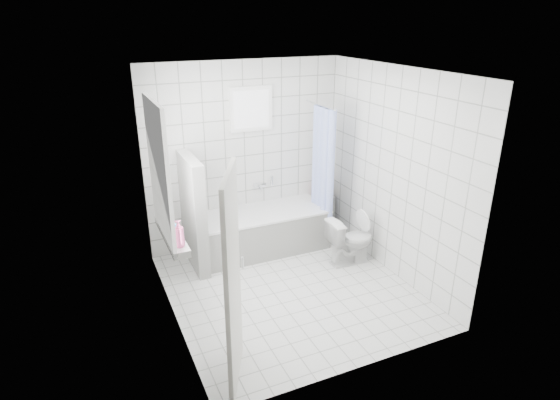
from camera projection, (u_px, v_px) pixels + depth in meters
name	position (u px, v px, depth m)	size (l,w,h in m)	color
ground	(290.00, 289.00, 5.72)	(3.00, 3.00, 0.00)	white
ceiling	(292.00, 71.00, 4.76)	(3.00, 3.00, 0.00)	white
wall_back	(245.00, 156.00, 6.52)	(2.80, 0.02, 2.60)	white
wall_front	(367.00, 246.00, 3.97)	(2.80, 0.02, 2.60)	white
wall_left	(166.00, 210.00, 4.71)	(0.02, 3.00, 2.60)	white
wall_right	(393.00, 174.00, 5.78)	(0.02, 3.00, 2.60)	white
window_left	(162.00, 173.00, 4.87)	(0.01, 0.90, 1.40)	white
window_back	(252.00, 109.00, 6.27)	(0.50, 0.01, 0.50)	white
window_sill	(172.00, 236.00, 5.16)	(0.18, 1.02, 0.08)	white
door	(233.00, 283.00, 4.00)	(0.04, 0.80, 2.00)	silver
bathtub	(262.00, 231.00, 6.61)	(1.82, 0.77, 0.58)	white
partition_wall	(193.00, 213.00, 6.02)	(0.15, 0.85, 1.50)	white
tiled_ledge	(320.00, 213.00, 7.23)	(0.40, 0.24, 0.55)	white
toilet	(350.00, 241.00, 6.24)	(0.36, 0.63, 0.65)	white
curtain_rod	(320.00, 105.00, 6.28)	(0.02, 0.02, 0.80)	silver
shower_curtain	(323.00, 172.00, 6.50)	(0.14, 0.48, 1.78)	#5573FB
tub_faucet	(260.00, 185.00, 6.72)	(0.18, 0.06, 0.06)	silver
sill_bottles	(173.00, 225.00, 5.04)	(0.17, 0.76, 0.29)	#3190DE
ledge_bottles	(322.00, 189.00, 7.08)	(0.15, 0.16, 0.26)	red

